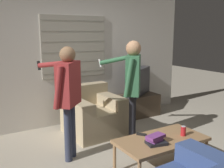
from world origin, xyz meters
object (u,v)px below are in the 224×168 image
(coffee_table, at_px, (161,141))
(book_stack, at_px, (156,140))
(person_left_standing, at_px, (68,90))
(spare_remote, at_px, (142,134))
(armchair_beige, at_px, (93,114))
(soda_can, at_px, (183,131))
(tv, at_px, (139,81))
(person_right_standing, at_px, (132,79))

(coffee_table, bearing_deg, book_stack, -153.65)
(person_left_standing, bearing_deg, spare_remote, -88.33)
(armchair_beige, distance_m, soda_can, 1.75)
(tv, relative_size, book_stack, 3.06)
(armchair_beige, xyz_separation_m, spare_remote, (0.01, -1.39, 0.11))
(spare_remote, bearing_deg, person_right_standing, 26.96)
(coffee_table, relative_size, person_right_standing, 0.71)
(armchair_beige, relative_size, soda_can, 7.36)
(person_left_standing, bearing_deg, coffee_table, -90.83)
(book_stack, bearing_deg, coffee_table, 26.35)
(armchair_beige, relative_size, book_stack, 3.47)
(armchair_beige, relative_size, spare_remote, 7.28)
(armchair_beige, distance_m, person_right_standing, 1.05)
(coffee_table, distance_m, book_stack, 0.21)
(tv, bearing_deg, person_right_standing, 15.31)
(person_right_standing, height_order, spare_remote, person_right_standing)
(tv, distance_m, soda_can, 2.22)
(coffee_table, bearing_deg, tv, 60.74)
(coffee_table, relative_size, tv, 1.40)
(tv, height_order, person_right_standing, person_right_standing)
(coffee_table, distance_m, person_left_standing, 1.39)
(person_left_standing, xyz_separation_m, person_right_standing, (1.05, -0.01, 0.04))
(armchair_beige, bearing_deg, book_stack, 87.08)
(armchair_beige, bearing_deg, person_right_standing, 112.26)
(soda_can, bearing_deg, book_stack, -177.83)
(armchair_beige, xyz_separation_m, person_right_standing, (0.33, -0.71, 0.70))
(person_left_standing, distance_m, book_stack, 1.31)
(coffee_table, height_order, person_right_standing, person_right_standing)
(tv, height_order, person_left_standing, person_left_standing)
(person_left_standing, xyz_separation_m, spare_remote, (0.72, -0.69, -0.55))
(soda_can, bearing_deg, spare_remote, 148.26)
(coffee_table, height_order, book_stack, book_stack)
(armchair_beige, xyz_separation_m, tv, (1.27, 0.38, 0.40))
(coffee_table, bearing_deg, armchair_beige, 95.65)
(armchair_beige, xyz_separation_m, coffee_table, (0.16, -1.61, 0.06))
(armchair_beige, distance_m, coffee_table, 1.62)
(tv, xyz_separation_m, person_right_standing, (-0.94, -1.09, 0.30))
(tv, relative_size, person_left_standing, 0.52)
(spare_remote, bearing_deg, person_left_standing, 98.77)
(book_stack, relative_size, spare_remote, 2.10)
(armchair_beige, relative_size, tv, 1.13)
(tv, relative_size, spare_remote, 6.44)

